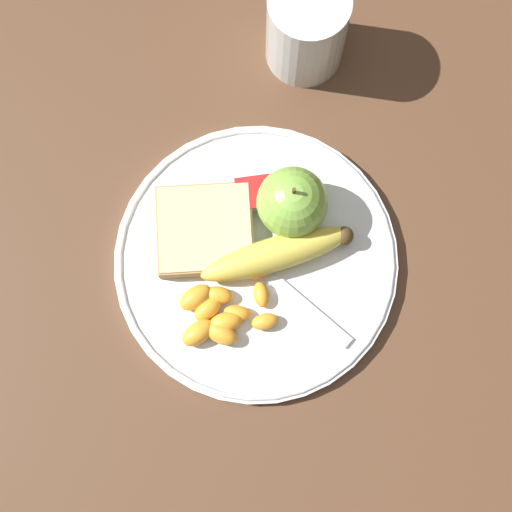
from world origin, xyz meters
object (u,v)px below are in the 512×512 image
apple (292,202)px  bread_slice (205,230)px  jam_packet (257,194)px  fork (259,267)px  plate (256,261)px  juice_glass (306,30)px  banana (278,255)px

apple → bread_slice: (-0.09, -0.01, -0.02)m
bread_slice → jam_packet: same height
apple → fork: size_ratio=0.49×
plate → jam_packet: jam_packet is taller
apple → juice_glass: bearing=77.0°
apple → bread_slice: apple is taller
plate → bread_slice: bread_slice is taller
banana → fork: (-0.02, -0.01, -0.01)m
bread_slice → jam_packet: size_ratio=2.50×
plate → jam_packet: size_ratio=7.00×
juice_glass → fork: (-0.08, -0.23, -0.04)m
apple → banana: bearing=-113.2°
plate → banana: 0.03m
juice_glass → bread_slice: size_ratio=1.07×
plate → apple: (0.04, 0.04, 0.04)m
plate → fork: 0.01m
jam_packet → fork: bearing=-95.8°
apple → fork: bearing=-126.8°
fork → juice_glass: bearing=-60.4°
juice_glass → banana: juice_glass is taller
banana → apple: bearing=66.8°
bread_slice → fork: bearing=-41.8°
plate → apple: apple is taller
juice_glass → fork: size_ratio=0.68×
banana → jam_packet: (-0.01, 0.07, -0.01)m
jam_packet → juice_glass: bearing=65.0°
fork → banana: bearing=-112.8°
bread_slice → fork: bread_slice is taller
plate → fork: size_ratio=1.78×
apple → banana: apple is taller
bread_slice → fork: size_ratio=0.63×
apple → plate: bearing=-133.0°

